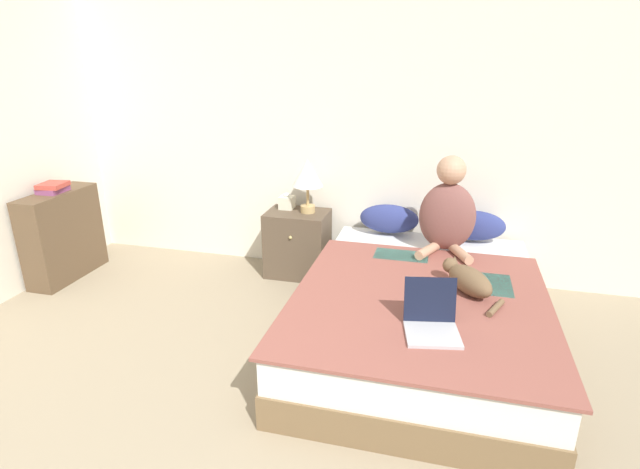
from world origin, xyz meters
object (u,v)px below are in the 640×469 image
at_px(book_stack_top, 53,188).
at_px(laptop_open, 431,322).
at_px(cat_tabby, 468,280).
at_px(bookshelf, 63,235).
at_px(person_sitting, 448,211).
at_px(nightstand, 298,243).
at_px(bed, 420,314).
at_px(pillow_near, 389,219).
at_px(pillow_far, 474,225).
at_px(tissue_box, 287,202).
at_px(table_lamp, 308,175).

bearing_deg(book_stack_top, laptop_open, -15.89).
xyz_separation_m(cat_tabby, bookshelf, (-3.34, 0.36, -0.14)).
height_order(person_sitting, nightstand, person_sitting).
bearing_deg(nightstand, bed, -38.22).
bearing_deg(pillow_near, laptop_open, -74.51).
xyz_separation_m(pillow_far, person_sitting, (-0.22, -0.28, 0.19)).
relative_size(cat_tabby, nightstand, 0.90).
xyz_separation_m(pillow_far, nightstand, (-1.46, -0.07, -0.27)).
relative_size(cat_tabby, bookshelf, 0.68).
bearing_deg(bed, pillow_far, 70.28).
bearing_deg(person_sitting, nightstand, 170.46).
bearing_deg(tissue_box, nightstand, -33.16).
distance_m(pillow_near, laptop_open, 1.58).
distance_m(person_sitting, laptop_open, 1.27).
relative_size(laptop_open, table_lamp, 0.78).
xyz_separation_m(bed, pillow_near, (-0.34, 0.95, 0.34)).
relative_size(person_sitting, bookshelf, 0.95).
bearing_deg(person_sitting, tissue_box, 168.14).
distance_m(bed, book_stack_top, 3.14).
bearing_deg(table_lamp, pillow_near, 3.93).
relative_size(bed, cat_tabby, 4.13).
bearing_deg(laptop_open, table_lamp, 115.89).
height_order(pillow_near, bookshelf, bookshelf).
distance_m(nightstand, bookshelf, 2.02).
height_order(pillow_far, cat_tabby, pillow_far).
bearing_deg(pillow_near, person_sitting, -30.69).
bearing_deg(nightstand, person_sitting, -9.54).
bearing_deg(bed, table_lamp, 138.82).
height_order(cat_tabby, nightstand, cat_tabby).
distance_m(pillow_near, book_stack_top, 2.81).
distance_m(cat_tabby, book_stack_top, 3.38).
xyz_separation_m(nightstand, bookshelf, (-1.94, -0.56, 0.09)).
bearing_deg(nightstand, pillow_near, 4.89).
bearing_deg(book_stack_top, person_sitting, 6.30).
relative_size(pillow_near, person_sitting, 0.67).
bearing_deg(laptop_open, cat_tabby, 58.75).
relative_size(bed, pillow_near, 4.40).
xyz_separation_m(table_lamp, tissue_box, (-0.21, 0.06, -0.27)).
xyz_separation_m(pillow_far, laptop_open, (-0.26, -1.52, -0.06)).
bearing_deg(bookshelf, person_sitting, 6.20).
distance_m(bed, bookshelf, 3.08).
distance_m(pillow_far, laptop_open, 1.55).
bearing_deg(bookshelf, book_stack_top, -127.32).
height_order(pillow_far, bookshelf, bookshelf).
xyz_separation_m(person_sitting, cat_tabby, (0.16, -0.71, -0.22)).
distance_m(pillow_near, pillow_far, 0.68).
bearing_deg(pillow_far, person_sitting, -128.03).
relative_size(bookshelf, book_stack_top, 3.21).
bearing_deg(book_stack_top, nightstand, 16.08).
relative_size(person_sitting, book_stack_top, 3.04).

